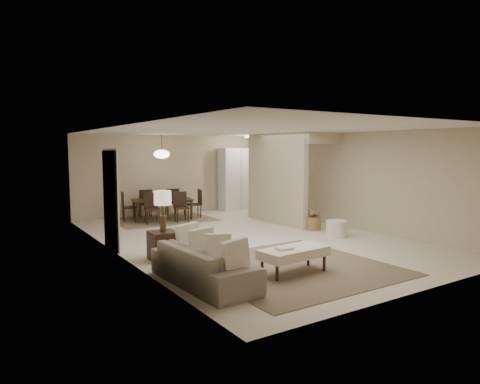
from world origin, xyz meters
TOP-DOWN VIEW (x-y plane):
  - floor at (0.00, 0.00)m, footprint 9.00×9.00m
  - ceiling at (0.00, 0.00)m, footprint 9.00×9.00m
  - back_wall at (0.00, 4.50)m, footprint 6.00×0.00m
  - left_wall at (-3.00, 0.00)m, footprint 0.00×9.00m
  - right_wall at (3.00, 0.00)m, footprint 0.00×9.00m
  - partition at (1.80, 1.25)m, footprint 0.15×2.50m
  - doorway at (-2.97, 0.60)m, footprint 0.04×0.90m
  - pantry_cabinet at (2.35, 4.15)m, footprint 1.20×0.55m
  - flush_light at (2.30, 3.20)m, footprint 0.44×0.44m
  - living_rug at (-0.72, -2.49)m, footprint 3.20×3.20m
  - sofa at (-2.45, -2.49)m, footprint 2.11×0.92m
  - ottoman_bench at (-0.92, -2.79)m, footprint 1.25×0.65m
  - side_table at (-2.40, -0.79)m, footprint 0.50×0.50m
  - table_lamp at (-2.40, -0.79)m, footprint 0.32×0.32m
  - round_pouf at (1.85, -1.04)m, footprint 0.49×0.49m
  - wicker_basket at (2.01, -0.07)m, footprint 0.49×0.49m
  - dining_rug at (-0.63, 3.51)m, footprint 2.80×2.10m
  - dining_table at (-0.63, 3.51)m, footprint 1.87×1.28m
  - dining_chairs at (-0.63, 3.51)m, footprint 2.34×1.87m
  - vase at (-0.63, 3.51)m, footprint 0.19×0.19m
  - yellow_mat at (2.49, 2.68)m, footprint 1.06×0.71m
  - pendant_light at (-0.63, 3.51)m, footprint 0.46×0.46m

SIDE VIEW (x-z plane):
  - floor at x=0.00m, z-range 0.00..0.00m
  - living_rug at x=-0.72m, z-range 0.00..0.01m
  - dining_rug at x=-0.63m, z-range 0.00..0.01m
  - yellow_mat at x=2.49m, z-range 0.00..0.01m
  - wicker_basket at x=2.01m, z-range 0.00..0.33m
  - round_pouf at x=1.85m, z-range 0.00..0.38m
  - side_table at x=-2.40m, z-range 0.00..0.54m
  - sofa at x=-2.45m, z-range 0.00..0.60m
  - dining_table at x=-0.63m, z-range 0.00..0.60m
  - ottoman_bench at x=-0.92m, z-range 0.13..0.56m
  - dining_chairs at x=-0.63m, z-range 0.00..0.86m
  - vase at x=-0.63m, z-range 0.60..0.77m
  - doorway at x=-2.97m, z-range 0.00..2.04m
  - pantry_cabinet at x=2.35m, z-range 0.00..2.10m
  - table_lamp at x=-2.40m, z-range 0.72..1.48m
  - back_wall at x=0.00m, z-range -1.75..4.25m
  - left_wall at x=-3.00m, z-range -3.25..5.75m
  - right_wall at x=3.00m, z-range -3.25..5.75m
  - partition at x=1.80m, z-range 0.00..2.50m
  - pendant_light at x=-0.63m, z-range 1.57..2.27m
  - flush_light at x=2.30m, z-range 2.44..2.48m
  - ceiling at x=0.00m, z-range 2.50..2.50m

